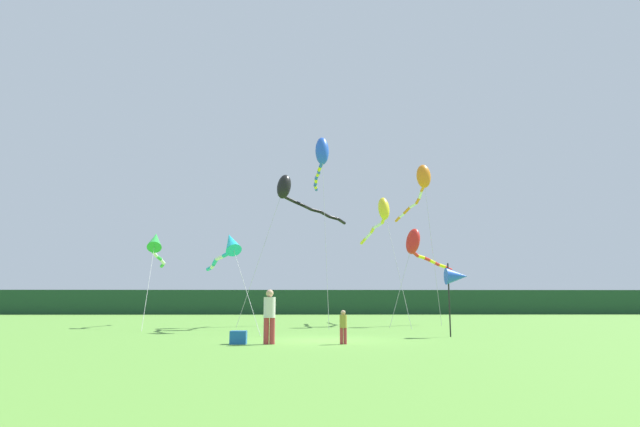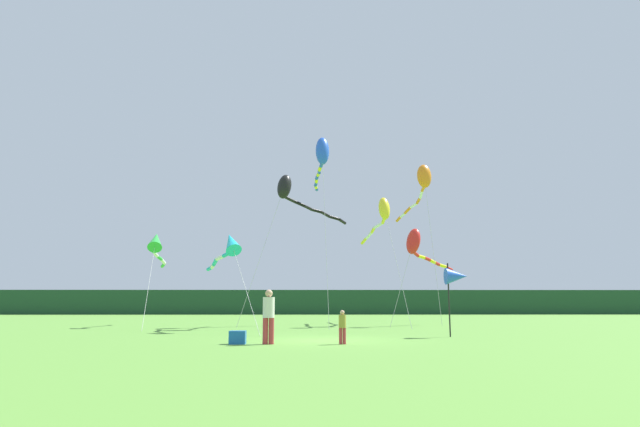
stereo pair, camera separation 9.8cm
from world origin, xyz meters
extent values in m
plane|color=#5B9338|center=(0.00, 0.00, 0.00)|extent=(120.00, 120.00, 0.00)
cube|color=#1E4228|center=(0.00, 45.00, 1.42)|extent=(108.00, 3.99, 2.85)
cylinder|color=#B23338|center=(-1.98, -1.86, 0.44)|extent=(0.18, 0.18, 0.87)
cylinder|color=#B23338|center=(-1.78, -1.86, 0.44)|extent=(0.18, 0.18, 0.87)
cylinder|color=silver|center=(-1.88, -1.86, 1.22)|extent=(0.40, 0.40, 0.69)
sphere|color=tan|center=(-1.88, -1.86, 1.69)|extent=(0.25, 0.25, 0.25)
cylinder|color=#B23338|center=(0.56, -1.89, 0.27)|extent=(0.11, 0.11, 0.54)
cylinder|color=#B23338|center=(0.69, -1.89, 0.27)|extent=(0.11, 0.11, 0.54)
cylinder|color=olive|center=(0.63, -1.89, 0.76)|extent=(0.25, 0.25, 0.43)
sphere|color=tan|center=(0.63, -1.89, 1.05)|extent=(0.16, 0.16, 0.16)
cube|color=#1959B2|center=(-2.91, -1.78, 0.22)|extent=(0.55, 0.43, 0.44)
cylinder|color=black|center=(5.25, 1.87, 1.50)|extent=(0.06, 0.06, 3.00)
cone|color=blue|center=(5.60, 1.87, 2.46)|extent=(0.90, 0.70, 0.70)
cylinder|color=#B2B2B2|center=(-9.15, 8.78, 2.50)|extent=(0.97, 4.82, 5.01)
cone|color=green|center=(-9.62, 11.17, 5.00)|extent=(1.12, 1.62, 1.50)
cylinder|color=green|center=(-9.77, 11.55, 4.44)|extent=(0.49, 0.86, 0.30)
cylinder|color=white|center=(-9.94, 12.34, 4.30)|extent=(0.24, 0.87, 0.37)
cylinder|color=green|center=(-9.94, 13.16, 4.15)|extent=(0.24, 0.86, 0.33)
cylinder|color=white|center=(-9.91, 13.98, 3.98)|extent=(0.20, 0.87, 0.40)
cylinder|color=green|center=(-10.09, 14.76, 3.81)|extent=(0.55, 0.86, 0.35)
cylinder|color=#B2B2B2|center=(4.48, 10.21, 3.56)|extent=(0.81, 3.96, 7.14)
ellipsoid|color=yellow|center=(4.08, 12.18, 7.13)|extent=(0.90, 1.27, 1.67)
cylinder|color=yellow|center=(4.10, 12.70, 6.46)|extent=(0.23, 1.08, 0.32)
cylinder|color=white|center=(3.91, 13.72, 6.32)|extent=(0.61, 1.08, 0.36)
cylinder|color=yellow|center=(3.68, 14.73, 6.15)|extent=(0.24, 1.09, 0.36)
cylinder|color=white|center=(3.53, 15.76, 5.93)|extent=(0.47, 1.12, 0.47)
cylinder|color=yellow|center=(3.28, 16.79, 5.66)|extent=(0.43, 1.12, 0.46)
cylinder|color=#B2B2B2|center=(7.27, 13.25, 4.86)|extent=(0.33, 2.23, 9.73)
ellipsoid|color=orange|center=(7.11, 14.36, 9.72)|extent=(1.09, 1.10, 1.73)
cylinder|color=orange|center=(7.13, 14.80, 8.99)|extent=(0.22, 0.93, 0.35)
cylinder|color=white|center=(7.15, 15.69, 8.77)|extent=(0.23, 0.96, 0.49)
cylinder|color=orange|center=(7.15, 16.57, 8.50)|extent=(0.25, 0.95, 0.42)
cylinder|color=white|center=(6.98, 17.43, 8.32)|extent=(0.49, 0.93, 0.33)
cylinder|color=orange|center=(6.69, 18.27, 8.10)|extent=(0.49, 0.97, 0.49)
cylinder|color=white|center=(6.47, 19.13, 7.89)|extent=(0.36, 0.94, 0.32)
cylinder|color=orange|center=(6.29, 20.00, 7.73)|extent=(0.40, 0.95, 0.41)
cylinder|color=#B2B2B2|center=(-3.48, 4.32, 2.17)|extent=(1.89, 3.78, 4.36)
cone|color=#1EB7CC|center=(-4.41, 6.20, 4.34)|extent=(1.34, 1.63, 1.43)
cylinder|color=#1EB7CC|center=(-4.64, 6.48, 3.78)|extent=(0.63, 0.72, 0.33)
cylinder|color=white|center=(-5.09, 7.06, 3.66)|extent=(0.62, 0.72, 0.30)
cylinder|color=#1EB7CC|center=(-5.45, 7.69, 3.49)|extent=(0.48, 0.81, 0.44)
cylinder|color=white|center=(-5.69, 8.38, 3.32)|extent=(0.41, 0.78, 0.29)
cylinder|color=#1EB7CC|center=(-5.96, 9.05, 3.23)|extent=(0.52, 0.76, 0.28)
cylinder|color=#B2B2B2|center=(4.87, 10.94, 2.52)|extent=(1.80, 1.69, 5.06)
ellipsoid|color=red|center=(5.76, 11.77, 5.05)|extent=(1.38, 1.38, 1.74)
cylinder|color=red|center=(5.94, 12.01, 4.30)|extent=(0.55, 0.65, 0.38)
cylinder|color=yellow|center=(6.35, 12.45, 4.17)|extent=(0.61, 0.55, 0.28)
cylinder|color=red|center=(6.79, 12.85, 4.07)|extent=(0.59, 0.59, 0.31)
cylinder|color=yellow|center=(7.21, 13.28, 3.95)|extent=(0.59, 0.60, 0.32)
cylinder|color=red|center=(7.61, 13.73, 3.84)|extent=(0.56, 0.62, 0.31)
cylinder|color=yellow|center=(8.05, 14.14, 3.73)|extent=(0.63, 0.53, 0.30)
cylinder|color=red|center=(8.55, 14.49, 3.59)|extent=(0.66, 0.54, 0.38)
cylinder|color=#B2B2B2|center=(-3.36, 11.14, 4.24)|extent=(2.51, 2.03, 8.50)
ellipsoid|color=black|center=(-2.11, 12.14, 8.49)|extent=(1.44, 1.39, 1.72)
cylinder|color=black|center=(-1.82, 12.36, 7.76)|extent=(0.74, 0.64, 0.40)
cylinder|color=black|center=(-1.23, 12.78, 7.55)|extent=(0.77, 0.59, 0.40)
cylinder|color=black|center=(-0.66, 13.23, 7.37)|extent=(0.69, 0.69, 0.36)
cylinder|color=black|center=(-0.10, 13.69, 7.24)|extent=(0.74, 0.58, 0.29)
cylinder|color=black|center=(0.49, 14.13, 7.09)|extent=(0.73, 0.67, 0.41)
cylinder|color=black|center=(1.09, 14.54, 6.91)|extent=(0.77, 0.53, 0.32)
cylinder|color=black|center=(1.63, 15.00, 6.76)|extent=(0.63, 0.74, 0.38)
cylinder|color=#B2B2B2|center=(0.36, 9.23, 5.22)|extent=(0.29, 3.44, 10.45)
ellipsoid|color=blue|center=(0.23, 10.94, 10.44)|extent=(0.90, 1.16, 1.91)
cylinder|color=blue|center=(0.18, 11.15, 9.66)|extent=(0.30, 0.52, 0.33)
cylinder|color=yellow|center=(0.10, 11.57, 9.52)|extent=(0.29, 0.51, 0.32)
cylinder|color=blue|center=(0.05, 11.99, 9.43)|extent=(0.20, 0.46, 0.26)
cylinder|color=yellow|center=(0.01, 12.41, 9.36)|extent=(0.28, 0.49, 0.26)
cylinder|color=blue|center=(-0.07, 12.83, 9.27)|extent=(0.28, 0.50, 0.30)
cylinder|color=yellow|center=(-0.11, 13.26, 9.16)|extent=(0.21, 0.49, 0.32)
cylinder|color=blue|center=(-0.14, 13.68, 9.03)|extent=(0.26, 0.51, 0.32)
cylinder|color=yellow|center=(-0.14, 14.11, 8.93)|extent=(0.26, 0.48, 0.27)
cylinder|color=blue|center=(-0.09, 14.53, 8.87)|extent=(0.25, 0.47, 0.24)
camera|label=1|loc=(-0.53, -20.26, 1.39)|focal=29.94mm
camera|label=2|loc=(-0.44, -20.26, 1.39)|focal=29.94mm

